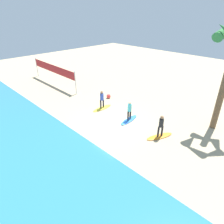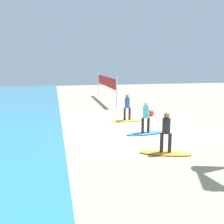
{
  "view_description": "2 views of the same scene",
  "coord_description": "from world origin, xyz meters",
  "px_view_note": "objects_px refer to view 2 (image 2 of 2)",
  "views": [
    {
      "loc": [
        -9.79,
        9.73,
        8.15
      ],
      "look_at": [
        -0.28,
        0.36,
        1.18
      ],
      "focal_mm": 31.6,
      "sensor_mm": 36.0,
      "label": 1
    },
    {
      "loc": [
        -13.48,
        3.35,
        3.65
      ],
      "look_at": [
        0.37,
        0.36,
        1.03
      ],
      "focal_mm": 42.95,
      "sensor_mm": 36.0,
      "label": 2
    }
  ],
  "objects_px": {
    "surfboard_orange": "(165,153)",
    "beach_ball": "(151,113)",
    "surfboard_yellow": "(127,121)",
    "surfer_blue": "(146,115)",
    "surfboard_blue": "(145,133)",
    "surfer_yellow": "(127,105)",
    "surfer_orange": "(166,129)",
    "volleyball_net": "(106,82)"
  },
  "relations": [
    {
      "from": "surfboard_blue",
      "to": "surfer_blue",
      "type": "xyz_separation_m",
      "value": [
        -0.0,
        0.0,
        0.99
      ]
    },
    {
      "from": "surfer_blue",
      "to": "surfer_yellow",
      "type": "distance_m",
      "value": 3.19
    },
    {
      "from": "surfboard_orange",
      "to": "surfboard_blue",
      "type": "xyz_separation_m",
      "value": [
        3.1,
        -0.23,
        0.0
      ]
    },
    {
      "from": "surfboard_yellow",
      "to": "volleyball_net",
      "type": "height_order",
      "value": "volleyball_net"
    },
    {
      "from": "surfboard_yellow",
      "to": "surfboard_orange",
      "type": "bearing_deg",
      "value": 89.26
    },
    {
      "from": "surfboard_orange",
      "to": "surfboard_blue",
      "type": "distance_m",
      "value": 3.11
    },
    {
      "from": "beach_ball",
      "to": "surfer_blue",
      "type": "bearing_deg",
      "value": 156.28
    },
    {
      "from": "surfboard_yellow",
      "to": "surfer_yellow",
      "type": "relative_size",
      "value": 1.28
    },
    {
      "from": "beach_ball",
      "to": "surfer_yellow",
      "type": "bearing_deg",
      "value": 122.36
    },
    {
      "from": "surfboard_yellow",
      "to": "surfboard_blue",
      "type": "bearing_deg",
      "value": 92.28
    },
    {
      "from": "surfboard_blue",
      "to": "surfer_blue",
      "type": "distance_m",
      "value": 0.99
    },
    {
      "from": "surfer_orange",
      "to": "surfboard_yellow",
      "type": "xyz_separation_m",
      "value": [
        6.29,
        -0.13,
        -0.99
      ]
    },
    {
      "from": "surfer_orange",
      "to": "surfer_yellow",
      "type": "relative_size",
      "value": 1.0
    },
    {
      "from": "surfboard_orange",
      "to": "surfer_orange",
      "type": "distance_m",
      "value": 0.99
    },
    {
      "from": "surfer_orange",
      "to": "volleyball_net",
      "type": "bearing_deg",
      "value": -2.02
    },
    {
      "from": "surfer_orange",
      "to": "volleyball_net",
      "type": "height_order",
      "value": "volleyball_net"
    },
    {
      "from": "surfboard_orange",
      "to": "beach_ball",
      "type": "bearing_deg",
      "value": -84.87
    },
    {
      "from": "surfboard_yellow",
      "to": "surfer_blue",
      "type": "bearing_deg",
      "value": 92.28
    },
    {
      "from": "surfer_blue",
      "to": "volleyball_net",
      "type": "xyz_separation_m",
      "value": [
        12.26,
        -0.31,
        0.75
      ]
    },
    {
      "from": "surfer_orange",
      "to": "surfboard_blue",
      "type": "relative_size",
      "value": 0.78
    },
    {
      "from": "surfer_blue",
      "to": "beach_ball",
      "type": "relative_size",
      "value": 3.88
    },
    {
      "from": "surfer_orange",
      "to": "surfer_blue",
      "type": "xyz_separation_m",
      "value": [
        3.1,
        -0.23,
        0.0
      ]
    },
    {
      "from": "surfer_yellow",
      "to": "beach_ball",
      "type": "xyz_separation_m",
      "value": [
        1.32,
        -2.09,
        -0.83
      ]
    },
    {
      "from": "surfer_yellow",
      "to": "surfer_orange",
      "type": "bearing_deg",
      "value": 178.85
    },
    {
      "from": "surfer_orange",
      "to": "surfer_yellow",
      "type": "distance_m",
      "value": 6.29
    },
    {
      "from": "surfer_orange",
      "to": "surfer_yellow",
      "type": "xyz_separation_m",
      "value": [
        6.29,
        -0.13,
        0.0
      ]
    },
    {
      "from": "volleyball_net",
      "to": "beach_ball",
      "type": "height_order",
      "value": "volleyball_net"
    },
    {
      "from": "surfboard_blue",
      "to": "beach_ball",
      "type": "height_order",
      "value": "beach_ball"
    },
    {
      "from": "surfer_blue",
      "to": "surfer_yellow",
      "type": "height_order",
      "value": "same"
    },
    {
      "from": "surfer_blue",
      "to": "surfboard_yellow",
      "type": "xyz_separation_m",
      "value": [
        3.19,
        0.1,
        -0.99
      ]
    },
    {
      "from": "surfboard_blue",
      "to": "surfer_blue",
      "type": "bearing_deg",
      "value": 83.77
    },
    {
      "from": "surfboard_orange",
      "to": "beach_ball",
      "type": "height_order",
      "value": "beach_ball"
    },
    {
      "from": "surfboard_yellow",
      "to": "beach_ball",
      "type": "relative_size",
      "value": 4.96
    },
    {
      "from": "volleyball_net",
      "to": "surfer_orange",
      "type": "bearing_deg",
      "value": 177.98
    },
    {
      "from": "volleyball_net",
      "to": "beach_ball",
      "type": "distance_m",
      "value": 8.07
    },
    {
      "from": "surfer_blue",
      "to": "beach_ball",
      "type": "distance_m",
      "value": 5.0
    },
    {
      "from": "surfboard_orange",
      "to": "surfboard_yellow",
      "type": "distance_m",
      "value": 6.29
    },
    {
      "from": "surfboard_orange",
      "to": "surfer_blue",
      "type": "bearing_deg",
      "value": -72.9
    },
    {
      "from": "volleyball_net",
      "to": "surfboard_orange",
      "type": "bearing_deg",
      "value": 177.98
    },
    {
      "from": "surfboard_blue",
      "to": "surfer_blue",
      "type": "relative_size",
      "value": 1.28
    },
    {
      "from": "surfer_yellow",
      "to": "volleyball_net",
      "type": "bearing_deg",
      "value": -2.63
    },
    {
      "from": "beach_ball",
      "to": "surfboard_blue",
      "type": "bearing_deg",
      "value": 156.28
    }
  ]
}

